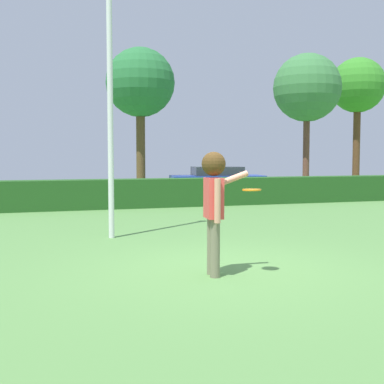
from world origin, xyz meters
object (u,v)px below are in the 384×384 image
oak_tree (140,84)px  willow_tree (307,88)px  frisbee (252,190)px  lamppost (110,52)px  maple_tree (358,87)px  person (214,197)px  parked_car_blue (217,179)px

oak_tree → willow_tree: 8.17m
frisbee → lamppost: 5.03m
frisbee → maple_tree: size_ratio=0.04×
willow_tree → oak_tree: bearing=176.5°
oak_tree → person: bearing=-98.5°
person → frisbee: (0.50, -0.18, 0.10)m
lamppost → oak_tree: bearing=74.8°
parked_car_blue → lamppost: bearing=-120.9°
person → oak_tree: bearing=81.5°
lamppost → parked_car_blue: 13.23m
person → lamppost: 4.83m
frisbee → parked_car_blue: size_ratio=0.06×
parked_car_blue → willow_tree: 6.47m
person → willow_tree: (10.52, 15.27, 3.86)m
frisbee → parked_car_blue: frisbee is taller
lamppost → willow_tree: 16.14m
lamppost → willow_tree: (11.38, 11.38, 1.14)m
person → willow_tree: bearing=55.4°
willow_tree → maple_tree: 4.92m
lamppost → maple_tree: (15.80, 13.49, 1.67)m
lamppost → willow_tree: size_ratio=1.06×
person → willow_tree: size_ratio=0.27×
person → maple_tree: size_ratio=0.25×
parked_car_blue → oak_tree: oak_tree is taller
lamppost → parked_car_blue: (6.59, 11.02, -3.19)m
frisbee → maple_tree: bearing=50.6°
frisbee → willow_tree: size_ratio=0.04×
lamppost → parked_car_blue: bearing=59.1°
frisbee → person: bearing=160.4°
person → oak_tree: size_ratio=0.27×
frisbee → oak_tree: (1.86, 15.95, 3.70)m
frisbee → maple_tree: maple_tree is taller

